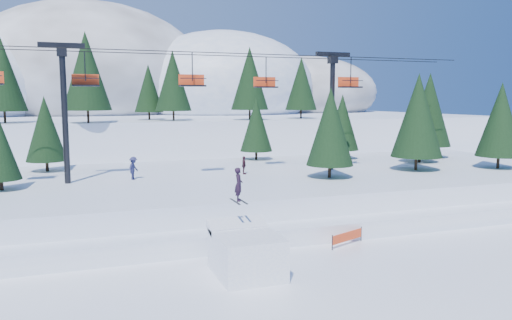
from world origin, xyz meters
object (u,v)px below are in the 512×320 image
object	(u,v)px
chairlift	(191,92)
banner_near	(347,237)
jump_kicker	(246,251)
banner_far	(396,222)

from	to	relation	value
chairlift	banner_near	world-z (taller)	chairlift
jump_kicker	banner_near	world-z (taller)	jump_kicker
jump_kicker	banner_far	distance (m)	13.12
jump_kicker	banner_far	world-z (taller)	jump_kicker
jump_kicker	chairlift	world-z (taller)	chairlift
banner_near	banner_far	distance (m)	5.38
chairlift	banner_far	distance (m)	18.44
chairlift	banner_far	world-z (taller)	chairlift
banner_near	banner_far	world-z (taller)	same
jump_kicker	chairlift	xyz separation A→B (m)	(0.88, 16.32, 8.16)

